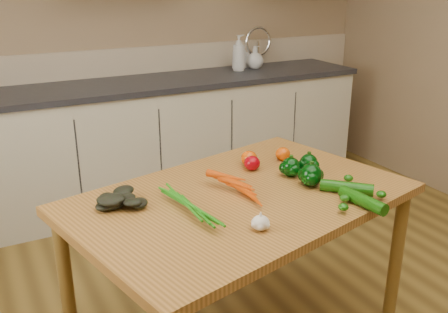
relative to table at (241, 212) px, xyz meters
The scene contains 17 objects.
room 0.70m from the table, 49.03° to the right, with size 4.04×5.04×2.64m.
counter_run 1.80m from the table, 75.00° to the left, with size 2.84×0.64×1.14m.
table is the anchor object (origin of this frame).
soap_bottle_a 2.07m from the table, 61.12° to the left, with size 0.11×0.11×0.28m, color silver.
soap_bottle_b 2.22m from the table, 60.00° to the left, with size 0.08×0.08×0.17m, color silver.
soap_bottle_c 2.17m from the table, 57.61° to the left, with size 0.14×0.14×0.18m, color silver.
carrot_bunch 0.15m from the table, behind, with size 0.26×0.20×0.07m, color #D24404, non-canonical shape.
leafy_greens 0.50m from the table, 166.16° to the left, with size 0.20×0.18×0.10m, color black, non-canonical shape.
garlic_bulb 0.33m from the table, 106.71° to the right, with size 0.06×0.06×0.05m, color white.
pepper_a 0.33m from the table, 13.78° to the left, with size 0.09×0.09×0.09m, color black.
pepper_b 0.43m from the table, 10.87° to the left, with size 0.09×0.09×0.09m, color black.
pepper_c 0.35m from the table, 10.57° to the right, with size 0.10×0.10×0.10m, color black.
tomato_a 0.31m from the table, 50.13° to the left, with size 0.08×0.08×0.07m, color #92020B.
tomato_b 0.36m from the table, 54.18° to the left, with size 0.08×0.08×0.07m, color #CB4405.
tomato_c 0.48m from the table, 34.25° to the left, with size 0.07×0.07×0.07m, color #CB4405.
zucchini_a 0.46m from the table, 26.01° to the right, with size 0.05×0.05×0.22m, color #0F4507.
zucchini_b 0.50m from the table, 41.17° to the right, with size 0.05×0.05×0.22m, color #0F4507.
Camera 1 is at (-1.20, -1.19, 1.61)m, focal length 40.00 mm.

